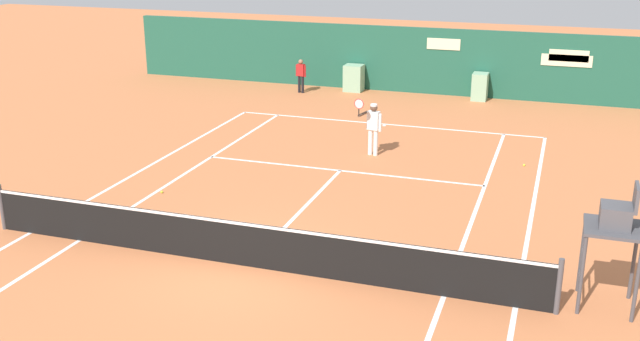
# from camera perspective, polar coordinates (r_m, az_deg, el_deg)

# --- Properties ---
(ground_plane) EXTENTS (80.00, 80.00, 0.01)m
(ground_plane) POSITION_cam_1_polar(r_m,az_deg,el_deg) (15.65, -4.78, -6.46)
(ground_plane) COLOR #C67042
(tennis_net) EXTENTS (12.10, 0.10, 1.07)m
(tennis_net) POSITION_cam_1_polar(r_m,az_deg,el_deg) (14.96, -5.70, -5.58)
(tennis_net) COLOR #4C4C51
(tennis_net) RESTS_ON ground_plane
(sponsor_back_wall) EXTENTS (25.00, 1.02, 2.63)m
(sponsor_back_wall) POSITION_cam_1_polar(r_m,az_deg,el_deg) (30.40, 7.52, 8.32)
(sponsor_back_wall) COLOR #1E5642
(sponsor_back_wall) RESTS_ON ground_plane
(umpire_chair) EXTENTS (1.00, 1.00, 2.36)m
(umpire_chair) POSITION_cam_1_polar(r_m,az_deg,el_deg) (13.96, 21.78, -3.96)
(umpire_chair) COLOR #47474C
(umpire_chair) RESTS_ON ground_plane
(player_on_baseline) EXTENTS (0.73, 0.65, 1.80)m
(player_on_baseline) POSITION_cam_1_polar(r_m,az_deg,el_deg) (21.92, 4.09, 3.57)
(player_on_baseline) COLOR white
(player_on_baseline) RESTS_ON ground_plane
(ball_kid_right_post) EXTENTS (0.45, 0.22, 1.37)m
(ball_kid_right_post) POSITION_cam_1_polar(r_m,az_deg,el_deg) (30.22, -1.48, 7.48)
(ball_kid_right_post) COLOR black
(ball_kid_right_post) RESTS_ON ground_plane
(tennis_ball_near_service_line) EXTENTS (0.07, 0.07, 0.07)m
(tennis_ball_near_service_line) POSITION_cam_1_polar(r_m,az_deg,el_deg) (21.89, 15.45, 0.41)
(tennis_ball_near_service_line) COLOR #CCE033
(tennis_ball_near_service_line) RESTS_ON ground_plane
(tennis_ball_by_sideline) EXTENTS (0.07, 0.07, 0.07)m
(tennis_ball_by_sideline) POSITION_cam_1_polar(r_m,az_deg,el_deg) (19.43, -12.10, -1.63)
(tennis_ball_by_sideline) COLOR #CCE033
(tennis_ball_by_sideline) RESTS_ON ground_plane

